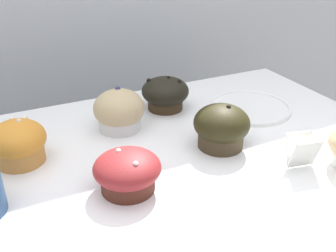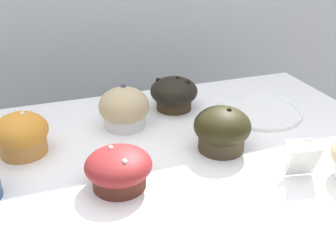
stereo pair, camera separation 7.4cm
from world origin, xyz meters
name	(u,v)px [view 1 (the left image)]	position (x,y,z in m)	size (l,w,h in m)	color
wall_back	(77,70)	(0.00, 0.60, 0.90)	(3.20, 0.10, 1.80)	#B2B7BC
muffin_front_center	(221,127)	(0.13, -0.01, 0.96)	(0.11, 0.11, 0.09)	#3D311F
muffin_back_right	(119,111)	(-0.02, 0.14, 0.96)	(0.11, 0.11, 0.09)	silver
muffin_front_left	(18,143)	(-0.22, 0.10, 0.96)	(0.10, 0.10, 0.08)	#C9843E
muffin_front_right	(127,171)	(-0.08, -0.06, 0.95)	(0.11, 0.11, 0.07)	#52251A
muffin_back_center	(165,93)	(0.11, 0.19, 0.96)	(0.11, 0.11, 0.08)	#362817
serving_plate	(250,107)	(0.29, 0.10, 0.92)	(0.19, 0.19, 0.01)	white
price_card	(302,151)	(0.22, -0.13, 0.95)	(0.06, 0.05, 0.06)	white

